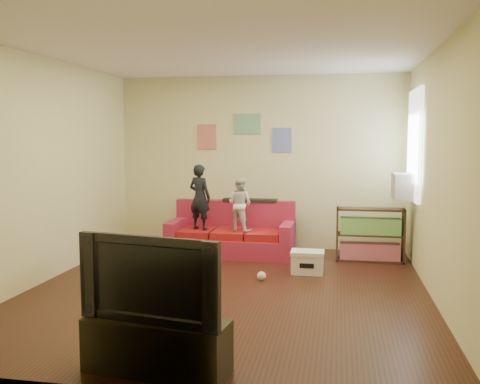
% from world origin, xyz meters
% --- Properties ---
extents(room_shell, '(4.52, 5.02, 2.72)m').
position_xyz_m(room_shell, '(0.00, 0.00, 1.35)').
color(room_shell, '#391B12').
rests_on(room_shell, ground).
extents(sofa, '(1.84, 0.85, 0.81)m').
position_xyz_m(sofa, '(-0.32, 1.88, 0.27)').
color(sofa, '#A72241').
rests_on(sofa, ground).
extents(child_a, '(0.41, 0.34, 0.97)m').
position_xyz_m(child_a, '(-0.77, 1.72, 0.87)').
color(child_a, black).
rests_on(child_a, sofa).
extents(child_b, '(0.47, 0.42, 0.78)m').
position_xyz_m(child_b, '(-0.17, 1.72, 0.78)').
color(child_b, silver).
rests_on(child_b, sofa).
extents(coffee_table, '(1.02, 0.56, 0.46)m').
position_xyz_m(coffee_table, '(-1.04, 0.04, 0.39)').
color(coffee_table, '#886E4E').
rests_on(coffee_table, ground).
extents(remote, '(0.18, 0.14, 0.02)m').
position_xyz_m(remote, '(-1.29, -0.08, 0.47)').
color(remote, black).
rests_on(remote, coffee_table).
extents(game_controller, '(0.16, 0.09, 0.03)m').
position_xyz_m(game_controller, '(-0.84, 0.09, 0.47)').
color(game_controller, white).
rests_on(game_controller, coffee_table).
extents(bookshelf, '(0.94, 0.28, 0.75)m').
position_xyz_m(bookshelf, '(1.68, 1.80, 0.34)').
color(bookshelf, '#3A2719').
rests_on(bookshelf, ground).
extents(window, '(0.04, 1.08, 1.48)m').
position_xyz_m(window, '(2.22, 1.65, 1.64)').
color(window, white).
rests_on(window, room_shell).
extents(ac_unit, '(0.28, 0.55, 0.35)m').
position_xyz_m(ac_unit, '(2.10, 1.65, 1.08)').
color(ac_unit, '#B7B2A3').
rests_on(ac_unit, window).
extents(artwork_left, '(0.30, 0.01, 0.40)m').
position_xyz_m(artwork_left, '(-0.85, 2.48, 1.75)').
color(artwork_left, '#D87266').
rests_on(artwork_left, room_shell).
extents(artwork_center, '(0.42, 0.01, 0.32)m').
position_xyz_m(artwork_center, '(-0.20, 2.48, 1.95)').
color(artwork_center, '#72B27F').
rests_on(artwork_center, room_shell).
extents(artwork_right, '(0.30, 0.01, 0.38)m').
position_xyz_m(artwork_right, '(0.35, 2.48, 1.70)').
color(artwork_right, '#727FCC').
rests_on(artwork_right, room_shell).
extents(file_box, '(0.42, 0.32, 0.29)m').
position_xyz_m(file_box, '(0.85, 0.95, 0.15)').
color(file_box, white).
rests_on(file_box, ground).
extents(tv_stand, '(1.12, 0.49, 0.40)m').
position_xyz_m(tv_stand, '(-0.07, -2.20, 0.20)').
color(tv_stand, black).
rests_on(tv_stand, ground).
extents(television, '(1.12, 0.35, 0.64)m').
position_xyz_m(television, '(-0.07, -2.20, 0.73)').
color(television, black).
rests_on(television, tv_stand).
extents(tissue, '(0.13, 0.13, 0.11)m').
position_xyz_m(tissue, '(0.32, 0.49, 0.05)').
color(tissue, silver).
rests_on(tissue, ground).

